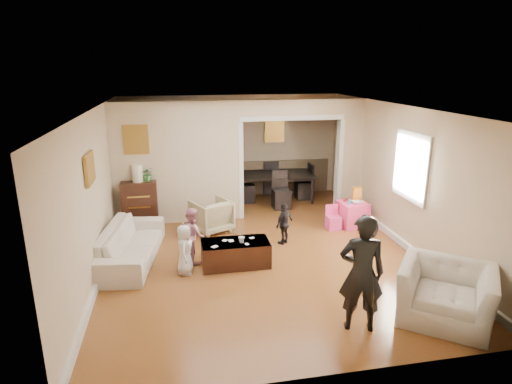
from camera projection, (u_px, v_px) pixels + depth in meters
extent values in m
plane|color=#975227|center=(258.00, 249.00, 8.02)|extent=(7.00, 7.00, 0.00)
cube|color=#C0A98C|center=(178.00, 163.00, 9.10)|extent=(2.75, 0.18, 2.60)
cube|color=#C0A98C|center=(349.00, 156.00, 9.79)|extent=(0.55, 0.18, 2.60)
cube|color=#C0A98C|center=(292.00, 108.00, 9.23)|extent=(2.22, 0.18, 0.35)
cube|color=white|center=(411.00, 167.00, 7.70)|extent=(0.03, 0.95, 1.10)
cube|color=brown|center=(136.00, 140.00, 8.70)|extent=(0.45, 0.03, 0.55)
cube|color=brown|center=(90.00, 169.00, 6.46)|extent=(0.03, 0.55, 0.40)
cube|color=brown|center=(274.00, 130.00, 10.98)|extent=(0.45, 0.03, 0.55)
imported|color=white|center=(130.00, 244.00, 7.45)|extent=(1.13, 2.24, 0.62)
imported|color=tan|center=(212.00, 216.00, 8.81)|extent=(0.95, 0.96, 0.66)
imported|color=white|center=(446.00, 293.00, 5.70)|extent=(1.55, 1.52, 0.76)
cube|color=black|center=(140.00, 204.00, 8.99)|extent=(0.72, 0.41, 0.99)
cylinder|color=#FFF6CF|center=(138.00, 173.00, 8.80)|extent=(0.22, 0.22, 0.36)
imported|color=#3C7634|center=(148.00, 174.00, 8.85)|extent=(0.27, 0.23, 0.30)
cube|color=#381B11|center=(235.00, 253.00, 7.31)|extent=(1.14, 0.57, 0.43)
imported|color=silver|center=(242.00, 240.00, 7.21)|extent=(0.11, 0.11, 0.10)
cube|color=#FF4384|center=(352.00, 214.00, 9.10)|extent=(0.62, 0.62, 0.53)
cube|color=yellow|center=(357.00, 194.00, 9.10)|extent=(0.21, 0.10, 0.30)
cylinder|color=#23B3B0|center=(349.00, 201.00, 8.95)|extent=(0.08, 0.08, 0.08)
cube|color=red|center=(345.00, 200.00, 9.11)|extent=(0.10, 0.09, 0.05)
imported|color=silver|center=(358.00, 203.00, 8.91)|extent=(0.25, 0.25, 0.05)
imported|color=black|center=(275.00, 187.00, 10.84)|extent=(2.05, 1.29, 0.68)
imported|color=black|center=(362.00, 273.00, 5.38)|extent=(0.65, 0.52, 1.57)
imported|color=silver|center=(185.00, 250.00, 6.96)|extent=(0.34, 0.45, 0.84)
imported|color=#CC7F8E|center=(193.00, 235.00, 7.39)|extent=(0.51, 0.57, 0.97)
imported|color=black|center=(284.00, 223.00, 8.15)|extent=(0.50, 0.46, 0.82)
cube|color=white|center=(247.00, 244.00, 7.15)|extent=(0.08, 0.09, 0.00)
cube|color=white|center=(231.00, 241.00, 7.29)|extent=(0.09, 0.11, 0.00)
cube|color=white|center=(225.00, 240.00, 7.30)|extent=(0.11, 0.11, 0.00)
cube|color=white|center=(252.00, 238.00, 7.41)|extent=(0.09, 0.08, 0.00)
cube|color=white|center=(215.00, 247.00, 7.05)|extent=(0.13, 0.12, 0.00)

